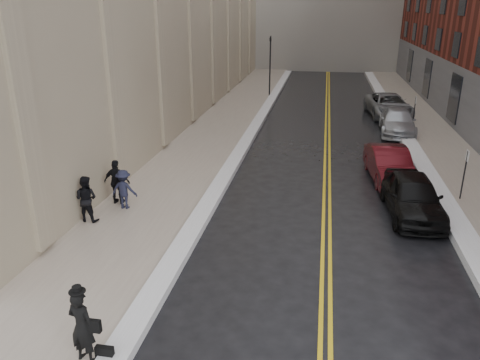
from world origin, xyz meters
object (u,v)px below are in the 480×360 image
at_px(car_silver_far, 388,105).
at_px(pedestrian_a, 86,199).
at_px(car_black, 413,196).
at_px(pedestrian_b, 124,189).
at_px(pedestrian_c, 117,182).
at_px(pedestrian_main, 82,326).
at_px(car_silver_near, 397,122).
at_px(car_maroon, 389,164).

height_order(car_silver_far, pedestrian_a, pedestrian_a).
bearing_deg(car_black, pedestrian_b, -174.62).
height_order(car_silver_far, pedestrian_c, pedestrian_c).
xyz_separation_m(car_silver_far, pedestrian_b, (-12.11, -19.24, 0.13)).
bearing_deg(pedestrian_c, pedestrian_main, 109.66).
height_order(car_silver_near, pedestrian_b, pedestrian_b).
distance_m(car_maroon, car_silver_near, 9.08).
relative_size(car_silver_near, pedestrian_main, 2.85).
relative_size(car_maroon, pedestrian_a, 2.66).
distance_m(pedestrian_b, pedestrian_c, 0.63).
distance_m(pedestrian_main, pedestrian_b, 8.47).
bearing_deg(car_silver_far, pedestrian_b, -128.30).
bearing_deg(car_maroon, car_black, -89.60).
height_order(car_maroon, pedestrian_c, pedestrian_c).
height_order(car_maroon, pedestrian_main, pedestrian_main).
bearing_deg(car_silver_far, car_black, -99.74).
relative_size(car_black, pedestrian_main, 2.61).
xyz_separation_m(pedestrian_a, pedestrian_c, (0.44, 1.72, 0.04)).
distance_m(car_maroon, pedestrian_c, 12.15).
distance_m(car_black, pedestrian_b, 11.11).
height_order(car_maroon, pedestrian_b, pedestrian_b).
relative_size(car_black, pedestrian_a, 2.69).
height_order(car_silver_near, pedestrian_c, pedestrian_c).
height_order(car_black, pedestrian_c, pedestrian_c).
xyz_separation_m(car_silver_far, pedestrian_a, (-13.00, -20.55, 0.21)).
distance_m(car_silver_near, pedestrian_main, 24.48).
distance_m(car_silver_near, car_silver_far, 4.81).
xyz_separation_m(car_silver_near, pedestrian_c, (-12.56, -14.02, 0.32)).
distance_m(car_silver_far, pedestrian_a, 24.32).
bearing_deg(car_silver_near, car_black, -91.73).
xyz_separation_m(car_maroon, pedestrian_b, (-10.58, -5.48, 0.18)).
bearing_deg(car_silver_far, car_maroon, -102.45).
xyz_separation_m(car_black, pedestrian_main, (-8.49, -9.71, 0.25)).
height_order(car_silver_near, pedestrian_main, pedestrian_main).
relative_size(pedestrian_main, pedestrian_a, 1.03).
xyz_separation_m(car_silver_near, pedestrian_a, (-13.00, -15.74, 0.28)).
bearing_deg(car_silver_near, car_maroon, -96.43).
bearing_deg(car_maroon, pedestrian_main, -126.45).
relative_size(car_maroon, car_silver_near, 0.90).
distance_m(car_black, pedestrian_main, 12.90).
bearing_deg(pedestrian_main, pedestrian_a, -51.53).
bearing_deg(car_silver_far, pedestrian_c, -129.84).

